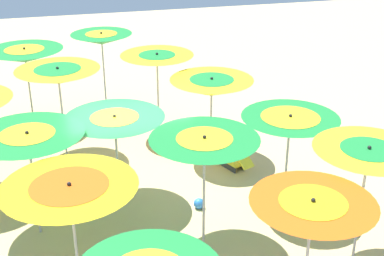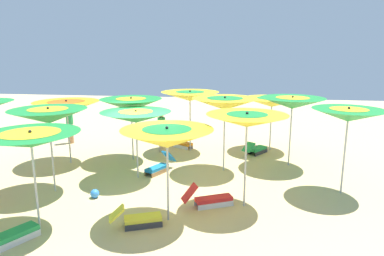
{
  "view_description": "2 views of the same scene",
  "coord_description": "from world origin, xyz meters",
  "px_view_note": "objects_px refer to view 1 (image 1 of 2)",
  "views": [
    {
      "loc": [
        10.87,
        -1.37,
        6.68
      ],
      "look_at": [
        -0.67,
        1.73,
        1.25
      ],
      "focal_mm": 49.96,
      "sensor_mm": 36.0,
      "label": 1
    },
    {
      "loc": [
        -2.94,
        9.85,
        3.95
      ],
      "look_at": [
        -1.4,
        -0.9,
        1.53
      ],
      "focal_mm": 32.22,
      "sensor_mm": 36.0,
      "label": 2
    }
  ],
  "objects_px": {
    "beach_umbrella_3": "(70,195)",
    "lounger_2": "(93,185)",
    "lounger_0": "(316,204)",
    "beach_ball": "(199,203)",
    "beach_umbrella_14": "(368,159)",
    "beach_umbrella_8": "(204,148)",
    "beach_umbrella_11": "(157,60)",
    "beach_umbrella_13": "(290,124)",
    "beach_umbrella_9": "(312,213)",
    "beach_umbrella_10": "(102,39)",
    "beach_umbrella_12": "(212,87)",
    "beach_umbrella_6": "(58,76)",
    "beach_umbrella_2": "(28,144)",
    "lounger_1": "(171,141)",
    "beach_umbrella_7": "(115,124)",
    "lounger_4": "(232,160)",
    "beach_umbrella_5": "(25,56)"
  },
  "relations": [
    {
      "from": "beach_umbrella_6",
      "to": "beach_umbrella_9",
      "type": "bearing_deg",
      "value": 25.85
    },
    {
      "from": "beach_umbrella_8",
      "to": "beach_umbrella_11",
      "type": "xyz_separation_m",
      "value": [
        -5.4,
        0.21,
        0.07
      ]
    },
    {
      "from": "beach_umbrella_3",
      "to": "lounger_2",
      "type": "height_order",
      "value": "beach_umbrella_3"
    },
    {
      "from": "lounger_0",
      "to": "beach_umbrella_3",
      "type": "bearing_deg",
      "value": 42.6
    },
    {
      "from": "beach_umbrella_3",
      "to": "beach_umbrella_11",
      "type": "height_order",
      "value": "beach_umbrella_11"
    },
    {
      "from": "lounger_2",
      "to": "lounger_4",
      "type": "height_order",
      "value": "lounger_2"
    },
    {
      "from": "beach_umbrella_8",
      "to": "beach_umbrella_2",
      "type": "bearing_deg",
      "value": -112.34
    },
    {
      "from": "beach_umbrella_3",
      "to": "lounger_2",
      "type": "distance_m",
      "value": 3.92
    },
    {
      "from": "beach_umbrella_13",
      "to": "beach_umbrella_14",
      "type": "relative_size",
      "value": 0.91
    },
    {
      "from": "beach_umbrella_2",
      "to": "beach_umbrella_13",
      "type": "relative_size",
      "value": 1.01
    },
    {
      "from": "beach_umbrella_2",
      "to": "beach_umbrella_12",
      "type": "bearing_deg",
      "value": 117.18
    },
    {
      "from": "lounger_2",
      "to": "beach_umbrella_8",
      "type": "bearing_deg",
      "value": -25.81
    },
    {
      "from": "lounger_0",
      "to": "beach_ball",
      "type": "xyz_separation_m",
      "value": [
        -0.81,
        -2.49,
        -0.08
      ]
    },
    {
      "from": "beach_umbrella_11",
      "to": "lounger_0",
      "type": "height_order",
      "value": "beach_umbrella_11"
    },
    {
      "from": "beach_umbrella_7",
      "to": "beach_umbrella_9",
      "type": "bearing_deg",
      "value": 28.2
    },
    {
      "from": "lounger_4",
      "to": "beach_umbrella_5",
      "type": "bearing_deg",
      "value": 29.17
    },
    {
      "from": "beach_umbrella_2",
      "to": "lounger_1",
      "type": "bearing_deg",
      "value": 131.86
    },
    {
      "from": "beach_umbrella_14",
      "to": "beach_umbrella_5",
      "type": "bearing_deg",
      "value": -144.31
    },
    {
      "from": "lounger_2",
      "to": "beach_umbrella_6",
      "type": "bearing_deg",
      "value": 130.46
    },
    {
      "from": "beach_umbrella_10",
      "to": "beach_umbrella_3",
      "type": "bearing_deg",
      "value": -9.55
    },
    {
      "from": "beach_umbrella_11",
      "to": "lounger_4",
      "type": "distance_m",
      "value": 3.49
    },
    {
      "from": "beach_umbrella_7",
      "to": "beach_umbrella_11",
      "type": "height_order",
      "value": "beach_umbrella_11"
    },
    {
      "from": "beach_umbrella_14",
      "to": "lounger_0",
      "type": "distance_m",
      "value": 2.77
    },
    {
      "from": "beach_umbrella_7",
      "to": "lounger_4",
      "type": "relative_size",
      "value": 1.78
    },
    {
      "from": "beach_umbrella_13",
      "to": "beach_umbrella_14",
      "type": "distance_m",
      "value": 2.2
    },
    {
      "from": "beach_umbrella_2",
      "to": "lounger_0",
      "type": "bearing_deg",
      "value": 82.36
    },
    {
      "from": "lounger_2",
      "to": "beach_umbrella_10",
      "type": "bearing_deg",
      "value": 107.14
    },
    {
      "from": "lounger_0",
      "to": "beach_umbrella_9",
      "type": "bearing_deg",
      "value": 87.52
    },
    {
      "from": "beach_umbrella_13",
      "to": "beach_umbrella_14",
      "type": "bearing_deg",
      "value": 13.21
    },
    {
      "from": "lounger_4",
      "to": "lounger_2",
      "type": "bearing_deg",
      "value": 73.92
    },
    {
      "from": "lounger_2",
      "to": "beach_ball",
      "type": "bearing_deg",
      "value": -2.54
    },
    {
      "from": "beach_umbrella_3",
      "to": "beach_umbrella_7",
      "type": "distance_m",
      "value": 3.06
    },
    {
      "from": "beach_umbrella_7",
      "to": "beach_umbrella_9",
      "type": "distance_m",
      "value": 5.1
    },
    {
      "from": "beach_umbrella_14",
      "to": "beach_ball",
      "type": "distance_m",
      "value": 4.14
    },
    {
      "from": "beach_umbrella_6",
      "to": "beach_ball",
      "type": "bearing_deg",
      "value": 39.17
    },
    {
      "from": "beach_umbrella_7",
      "to": "beach_umbrella_13",
      "type": "relative_size",
      "value": 0.95
    },
    {
      "from": "beach_umbrella_10",
      "to": "lounger_4",
      "type": "distance_m",
      "value": 6.15
    },
    {
      "from": "beach_umbrella_2",
      "to": "beach_umbrella_7",
      "type": "distance_m",
      "value": 1.93
    },
    {
      "from": "lounger_1",
      "to": "lounger_2",
      "type": "bearing_deg",
      "value": 103.3
    },
    {
      "from": "beach_umbrella_10",
      "to": "lounger_1",
      "type": "bearing_deg",
      "value": 20.84
    },
    {
      "from": "beach_umbrella_2",
      "to": "lounger_0",
      "type": "height_order",
      "value": "beach_umbrella_2"
    },
    {
      "from": "beach_umbrella_10",
      "to": "beach_ball",
      "type": "distance_m",
      "value": 7.26
    },
    {
      "from": "lounger_2",
      "to": "lounger_4",
      "type": "bearing_deg",
      "value": 33.07
    },
    {
      "from": "beach_umbrella_5",
      "to": "beach_umbrella_2",
      "type": "bearing_deg",
      "value": 1.33
    },
    {
      "from": "beach_umbrella_9",
      "to": "lounger_2",
      "type": "bearing_deg",
      "value": -149.58
    },
    {
      "from": "lounger_0",
      "to": "beach_umbrella_6",
      "type": "bearing_deg",
      "value": -10.18
    },
    {
      "from": "beach_umbrella_13",
      "to": "lounger_1",
      "type": "distance_m",
      "value": 4.51
    },
    {
      "from": "beach_umbrella_2",
      "to": "beach_umbrella_11",
      "type": "distance_m",
      "value": 5.33
    },
    {
      "from": "lounger_2",
      "to": "lounger_1",
      "type": "bearing_deg",
      "value": 66.13
    },
    {
      "from": "beach_umbrella_12",
      "to": "beach_umbrella_13",
      "type": "xyz_separation_m",
      "value": [
        2.78,
        0.88,
        0.08
      ]
    }
  ]
}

